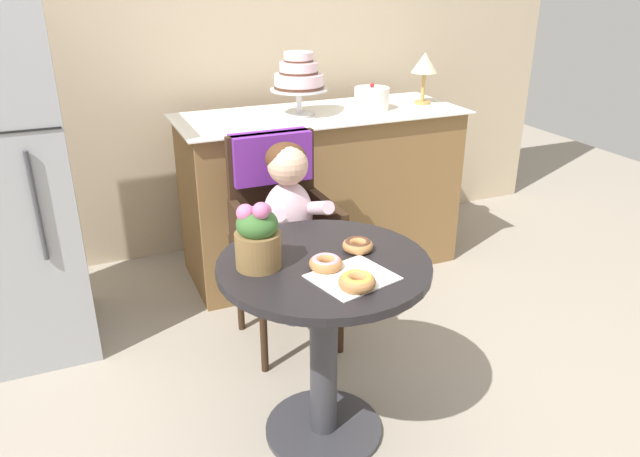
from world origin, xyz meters
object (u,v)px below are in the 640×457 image
(cafe_table, at_px, (324,316))
(tiered_cake_stand, at_px, (299,77))
(donut_front, at_px, (358,245))
(round_layer_cake, at_px, (372,98))
(wicker_chair, at_px, (279,207))
(donut_mid, at_px, (326,263))
(table_lamp, at_px, (425,65))
(seated_child, at_px, (291,211))
(flower_vase, at_px, (257,236))
(donut_side, at_px, (357,281))

(cafe_table, distance_m, tiered_cake_stand, 1.49)
(donut_front, relative_size, round_layer_cake, 0.56)
(wicker_chair, distance_m, donut_front, 0.70)
(donut_mid, xyz_separation_m, table_lamp, (1.19, 1.34, 0.37))
(donut_front, bearing_deg, table_lamp, 50.62)
(wicker_chair, xyz_separation_m, table_lamp, (1.08, 0.57, 0.48))
(table_lamp, bearing_deg, round_layer_cake, -176.90)
(cafe_table, distance_m, seated_child, 0.60)
(flower_vase, bearing_deg, round_layer_cake, 49.33)
(seated_child, xyz_separation_m, table_lamp, (1.08, 0.73, 0.44))
(wicker_chair, relative_size, flower_vase, 4.06)
(cafe_table, distance_m, donut_front, 0.27)
(donut_front, bearing_deg, tiered_cake_stand, 77.40)
(seated_child, relative_size, round_layer_cake, 3.80)
(wicker_chair, relative_size, seated_child, 1.31)
(wicker_chair, bearing_deg, cafe_table, -96.50)
(tiered_cake_stand, bearing_deg, donut_front, -102.60)
(cafe_table, relative_size, donut_mid, 6.55)
(donut_mid, relative_size, donut_side, 0.95)
(seated_child, bearing_deg, tiered_cake_stand, 65.90)
(wicker_chair, xyz_separation_m, seated_child, (0.00, -0.16, 0.04))
(round_layer_cake, bearing_deg, seated_child, -136.42)
(donut_front, xyz_separation_m, table_lamp, (1.03, 1.26, 0.38))
(seated_child, bearing_deg, donut_front, -85.21)
(donut_side, xyz_separation_m, round_layer_cake, (0.82, 1.48, 0.21))
(wicker_chair, distance_m, flower_vase, 0.76)
(seated_child, bearing_deg, table_lamp, 33.88)
(donut_front, relative_size, flower_vase, 0.46)
(cafe_table, bearing_deg, round_layer_cake, 56.62)
(seated_child, distance_m, flower_vase, 0.62)
(flower_vase, relative_size, table_lamp, 0.83)
(cafe_table, xyz_separation_m, table_lamp, (1.17, 1.29, 0.61))
(flower_vase, bearing_deg, donut_mid, -27.95)
(seated_child, distance_m, tiered_cake_stand, 0.91)
(tiered_cake_stand, height_order, round_layer_cake, tiered_cake_stand)
(flower_vase, bearing_deg, table_lamp, 41.80)
(wicker_chair, relative_size, tiered_cake_stand, 2.95)
(tiered_cake_stand, relative_size, table_lamp, 1.13)
(flower_vase, bearing_deg, seated_child, 59.21)
(round_layer_cake, bearing_deg, wicker_chair, -143.42)
(seated_child, bearing_deg, donut_side, -95.68)
(donut_side, relative_size, round_layer_cake, 0.61)
(cafe_table, height_order, wicker_chair, wicker_chair)
(round_layer_cake, bearing_deg, cafe_table, -123.38)
(tiered_cake_stand, bearing_deg, donut_side, -105.05)
(flower_vase, bearing_deg, cafe_table, -13.45)
(cafe_table, xyz_separation_m, wicker_chair, (0.09, 0.72, 0.13))
(cafe_table, relative_size, wicker_chair, 0.75)
(tiered_cake_stand, bearing_deg, round_layer_cake, -3.95)
(flower_vase, distance_m, round_layer_cake, 1.62)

